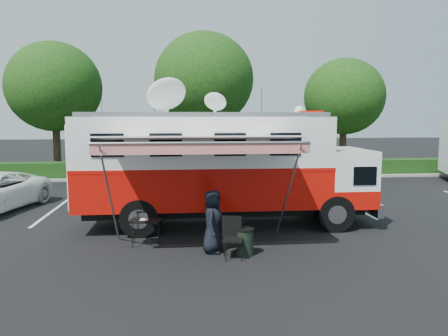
# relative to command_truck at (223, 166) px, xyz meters

# --- Properties ---
(ground_plane) EXTENTS (120.00, 120.00, 0.00)m
(ground_plane) POSITION_rel_command_truck_xyz_m (0.08, 0.00, -2.01)
(ground_plane) COLOR black
(ground_plane) RESTS_ON ground
(back_border) EXTENTS (60.00, 6.14, 8.87)m
(back_border) POSITION_rel_command_truck_xyz_m (1.23, 12.90, 2.99)
(back_border) COLOR #9E998E
(back_border) RESTS_ON ground_plane
(stall_lines) EXTENTS (24.12, 5.50, 0.01)m
(stall_lines) POSITION_rel_command_truck_xyz_m (-0.42, 3.00, -2.01)
(stall_lines) COLOR silver
(stall_lines) RESTS_ON ground_plane
(command_truck) EXTENTS (9.78, 2.69, 4.70)m
(command_truck) POSITION_rel_command_truck_xyz_m (0.00, 0.00, 0.00)
(command_truck) COLOR black
(command_truck) RESTS_ON ground_plane
(awning) EXTENTS (5.34, 2.75, 3.22)m
(awning) POSITION_rel_command_truck_xyz_m (-0.88, -2.79, 1.02)
(awning) COLOR white
(awning) RESTS_ON ground_plane
(person) EXTENTS (0.72, 0.94, 1.71)m
(person) POSITION_rel_command_truck_xyz_m (-0.56, -2.93, -2.01)
(person) COLOR black
(person) RESTS_ON ground_plane
(folding_table) EXTENTS (0.98, 0.78, 0.75)m
(folding_table) POSITION_rel_command_truck_xyz_m (-2.42, -2.09, -1.31)
(folding_table) COLOR black
(folding_table) RESTS_ON ground_plane
(folding_chair) EXTENTS (0.61, 0.64, 1.08)m
(folding_chair) POSITION_rel_command_truck_xyz_m (-0.08, -3.40, -1.37)
(folding_chair) COLOR black
(folding_chair) RESTS_ON ground_plane
(trash_bin) EXTENTS (0.48, 0.48, 0.73)m
(trash_bin) POSITION_rel_command_truck_xyz_m (0.27, -3.27, -1.64)
(trash_bin) COLOR black
(trash_bin) RESTS_ON ground_plane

